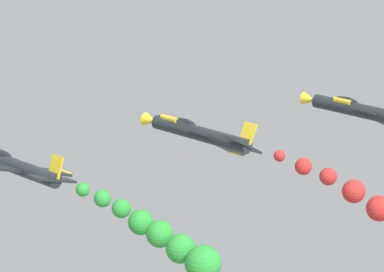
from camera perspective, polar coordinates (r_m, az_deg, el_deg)
airplane_right_inner at (r=66.36m, az=-11.34°, el=-1.86°), size 9.09×10.35×3.66m
smoke_trail_right_inner at (r=54.99m, az=-1.63°, el=-6.64°), size 3.43×13.79×2.44m
airplane_left_outer at (r=67.29m, az=0.43°, el=0.20°), size 8.36×10.35×5.27m
airplane_right_outer at (r=71.05m, az=10.86°, el=1.60°), size 8.75×10.35×4.51m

